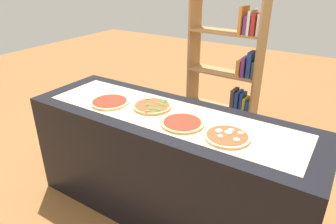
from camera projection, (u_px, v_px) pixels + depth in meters
name	position (u px, v px, depth m)	size (l,w,h in m)	color
ground_plane	(168.00, 208.00, 2.59)	(12.00, 12.00, 0.00)	brown
counter	(168.00, 165.00, 2.40)	(2.22, 0.72, 0.89)	black
parchment_paper	(168.00, 114.00, 2.21)	(1.95, 0.51, 0.00)	tan
pizza_plain_0	(110.00, 102.00, 2.39)	(0.30, 0.30, 0.02)	#E5C17F
pizza_spinach_1	(152.00, 106.00, 2.31)	(0.29, 0.29, 0.03)	tan
pizza_plain_2	(182.00, 123.00, 2.07)	(0.30, 0.30, 0.02)	tan
pizza_mozzarella_3	(227.00, 136.00, 1.90)	(0.29, 0.29, 0.03)	#E5C17F
bookshelf	(232.00, 81.00, 3.20)	(0.76, 0.27, 1.70)	#A87A47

